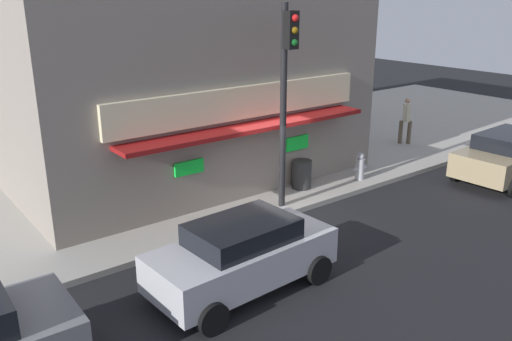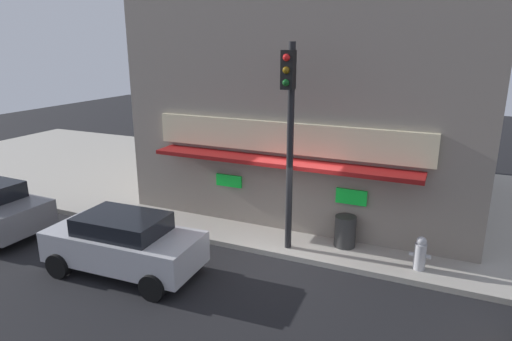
% 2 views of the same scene
% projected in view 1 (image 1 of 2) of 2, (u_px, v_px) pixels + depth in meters
% --- Properties ---
extents(ground_plane, '(60.92, 60.92, 0.00)m').
position_uv_depth(ground_plane, '(293.00, 215.00, 15.01)').
color(ground_plane, black).
extents(sidewalk, '(40.61, 10.98, 0.15)m').
position_uv_depth(sidewalk, '(191.00, 165.00, 19.11)').
color(sidewalk, '#A39E93').
rests_on(sidewalk, ground_plane).
extents(corner_building, '(10.96, 10.43, 8.79)m').
position_uv_depth(corner_building, '(158.00, 36.00, 17.97)').
color(corner_building, gray).
rests_on(corner_building, sidewalk).
extents(traffic_light, '(0.32, 0.58, 5.55)m').
position_uv_depth(traffic_light, '(286.00, 82.00, 14.09)').
color(traffic_light, black).
rests_on(traffic_light, sidewalk).
extents(fire_hydrant, '(0.53, 0.29, 0.89)m').
position_uv_depth(fire_hydrant, '(360.00, 167.00, 17.30)').
color(fire_hydrant, '#B2B2B7').
rests_on(fire_hydrant, sidewalk).
extents(trash_can, '(0.59, 0.59, 0.89)m').
position_uv_depth(trash_can, '(302.00, 174.00, 16.53)').
color(trash_can, '#2D2D2D').
rests_on(trash_can, sidewalk).
extents(pedestrian, '(0.46, 0.47, 1.85)m').
position_uv_depth(pedestrian, '(406.00, 119.00, 21.19)').
color(pedestrian, brown).
rests_on(pedestrian, sidewalk).
extents(parked_car_tan, '(4.38, 2.24, 1.57)m').
position_uv_depth(parked_car_tan, '(509.00, 155.00, 17.69)').
color(parked_car_tan, '#9E8966').
rests_on(parked_car_tan, ground_plane).
extents(parked_car_silver, '(4.04, 2.07, 1.55)m').
position_uv_depth(parked_car_silver, '(242.00, 254.00, 11.05)').
color(parked_car_silver, '#B7B7BC').
rests_on(parked_car_silver, ground_plane).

